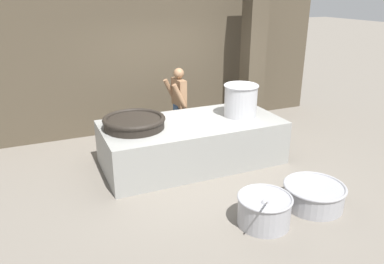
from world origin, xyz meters
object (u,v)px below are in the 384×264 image
(cook, at_px, (179,102))
(giant_wok_near, at_px, (134,122))
(prep_bowl_meat, at_px, (314,194))
(stock_pot, at_px, (241,100))
(prep_bowl_vegetables, at_px, (264,209))

(cook, bearing_deg, giant_wok_near, 37.61)
(prep_bowl_meat, bearing_deg, giant_wok_near, 133.63)
(stock_pot, height_order, cook, cook)
(giant_wok_near, distance_m, prep_bowl_meat, 3.10)
(cook, bearing_deg, prep_bowl_meat, 102.44)
(giant_wok_near, height_order, prep_bowl_vegetables, giant_wok_near)
(giant_wok_near, distance_m, prep_bowl_vegetables, 2.64)
(prep_bowl_vegetables, relative_size, prep_bowl_meat, 0.98)
(prep_bowl_meat, bearing_deg, stock_pot, 92.56)
(cook, relative_size, prep_bowl_vegetables, 1.73)
(cook, bearing_deg, stock_pot, 120.83)
(giant_wok_near, bearing_deg, prep_bowl_meat, -46.37)
(stock_pot, height_order, prep_bowl_vegetables, stock_pot)
(prep_bowl_vegetables, distance_m, prep_bowl_meat, 0.94)
(stock_pot, relative_size, prep_bowl_meat, 0.71)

